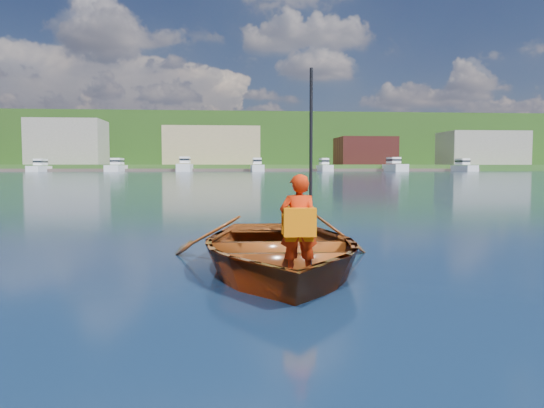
{
  "coord_description": "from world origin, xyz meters",
  "views": [
    {
      "loc": [
        -0.32,
        -6.87,
        1.27
      ],
      "look_at": [
        0.23,
        -0.41,
        0.82
      ],
      "focal_mm": 35.0,
      "sensor_mm": 36.0,
      "label": 1
    }
  ],
  "objects_px": {
    "dock": "(216,170)",
    "marina_yachts": "(233,167)",
    "child_paddler": "(299,224)",
    "rowboat": "(278,248)"
  },
  "relations": [
    {
      "from": "dock",
      "to": "marina_yachts",
      "type": "xyz_separation_m",
      "value": [
        4.85,
        -4.68,
        1.01
      ]
    },
    {
      "from": "child_paddler",
      "to": "marina_yachts",
      "type": "xyz_separation_m",
      "value": [
        0.98,
        144.64,
        0.74
      ]
    },
    {
      "from": "rowboat",
      "to": "child_paddler",
      "type": "distance_m",
      "value": 0.99
    },
    {
      "from": "dock",
      "to": "rowboat",
      "type": "bearing_deg",
      "value": -88.56
    },
    {
      "from": "rowboat",
      "to": "marina_yachts",
      "type": "xyz_separation_m",
      "value": [
        1.12,
        143.73,
        1.14
      ]
    },
    {
      "from": "rowboat",
      "to": "marina_yachts",
      "type": "distance_m",
      "value": 143.74
    },
    {
      "from": "rowboat",
      "to": "child_paddler",
      "type": "xyz_separation_m",
      "value": [
        0.14,
        -0.9,
        0.4
      ]
    },
    {
      "from": "child_paddler",
      "to": "dock",
      "type": "relative_size",
      "value": 0.01
    },
    {
      "from": "rowboat",
      "to": "child_paddler",
      "type": "height_order",
      "value": "child_paddler"
    },
    {
      "from": "child_paddler",
      "to": "marina_yachts",
      "type": "relative_size",
      "value": 0.02
    }
  ]
}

